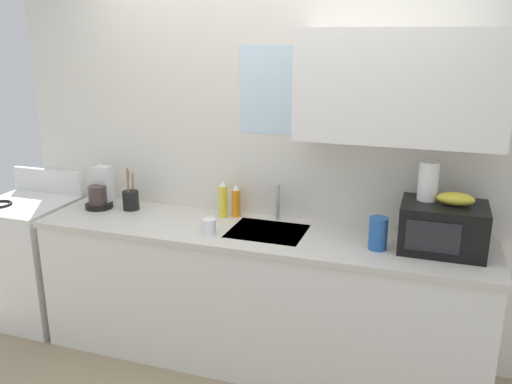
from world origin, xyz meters
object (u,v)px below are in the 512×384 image
Objects in this scene: dish_soap_bottle_orange at (236,202)px; dish_soap_bottle_yellow at (223,200)px; cereal_canister at (378,233)px; microwave at (443,227)px; paper_towel_roll at (428,181)px; stove_range at (31,260)px; banana_bunch at (456,199)px; mug_white at (209,227)px; utensil_crock at (131,200)px; coffee_maker at (101,192)px.

dish_soap_bottle_yellow is (-0.08, -0.03, 0.01)m from dish_soap_bottle_orange.
dish_soap_bottle_yellow is at bearing 167.19° from cereal_canister.
paper_towel_roll is (-0.10, 0.05, 0.24)m from microwave.
stove_range is 4.98× the size of dish_soap_bottle_orange.
mug_white is (-1.38, -0.19, -0.26)m from banana_bunch.
dish_soap_bottle_orange reaches higher than cereal_canister.
banana_bunch reaches higher than stove_range.
banana_bunch is 0.91× the size of paper_towel_roll.
stove_range is 1.65m from dish_soap_bottle_orange.
utensil_crock is (-1.69, 0.17, -0.02)m from cereal_canister.
mug_white is at bearing -174.81° from cereal_canister.
stove_range is 3.63× the size of utensil_crock.
paper_towel_roll is 1.18× the size of cereal_canister.
dish_soap_bottle_yellow is (1.47, 0.18, 0.56)m from stove_range.
paper_towel_roll is 0.79× the size of coffee_maker.
banana_bunch is 2.32m from coffee_maker.
paper_towel_roll is 2.18m from coffee_maker.
microwave reaches higher than dish_soap_bottle_yellow.
banana_bunch is 0.67× the size of utensil_crock.
microwave is 4.84× the size of mug_white.
banana_bunch is 0.18m from paper_towel_roll.
dish_soap_bottle_yellow is at bearing 7.01° from stove_range.
paper_towel_roll is (2.74, 0.10, 0.82)m from stove_range.
dish_soap_bottle_orange is at bearing 7.91° from stove_range.
coffee_maker reaches higher than microwave.
utensil_crock reaches higher than coffee_maker.
cereal_canister is at bearing -163.83° from microwave.
microwave is 2.26m from coffee_maker.
cereal_canister reaches higher than mug_white.
dish_soap_bottle_orange is 0.73× the size of utensil_crock.
stove_range is 1.59m from mug_white.
stove_range is 2.86m from paper_towel_roll.
stove_range is 2.98m from banana_bunch.
dish_soap_bottle_yellow is (-1.42, 0.13, -0.19)m from banana_bunch.
dish_soap_bottle_orange is (1.55, 0.21, 0.54)m from stove_range.
banana_bunch is 1.37m from dish_soap_bottle_orange.
dish_soap_bottle_yellow is 1.32× the size of cereal_canister.
dish_soap_bottle_yellow is (-1.37, 0.14, -0.02)m from microwave.
mug_white is (0.04, -0.32, -0.07)m from dish_soap_bottle_yellow.
dish_soap_bottle_orange is at bearing 172.50° from microwave.
coffee_maker is (-2.26, 0.06, -0.03)m from microwave.
mug_white is (-1.23, -0.24, -0.33)m from paper_towel_roll.
microwave is 2.12× the size of dish_soap_bottle_orange.
microwave is 0.27m from paper_towel_roll.
cereal_canister is (-0.24, -0.15, -0.29)m from paper_towel_roll.
coffee_maker is 2.95× the size of mug_white.
coffee_maker reaches higher than mug_white.
utensil_crock is at bearing 178.08° from banana_bunch.
banana_bunch is at bearing 14.38° from cereal_canister.
stove_range is 3.86× the size of coffee_maker.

